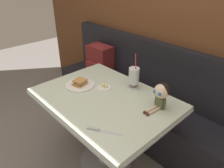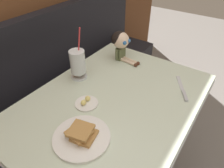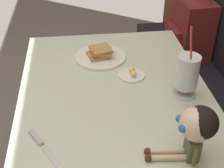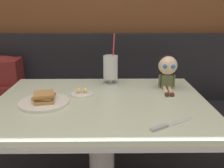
{
  "view_description": "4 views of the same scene",
  "coord_description": "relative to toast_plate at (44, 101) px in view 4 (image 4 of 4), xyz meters",
  "views": [
    {
      "loc": [
        1.08,
        -0.75,
        1.65
      ],
      "look_at": [
        0.0,
        0.26,
        0.83
      ],
      "focal_mm": 33.91,
      "sensor_mm": 36.0,
      "label": 1
    },
    {
      "loc": [
        -0.67,
        -0.28,
        1.46
      ],
      "look_at": [
        0.03,
        0.21,
        0.81
      ],
      "focal_mm": 32.55,
      "sensor_mm": 36.0,
      "label": 2
    },
    {
      "loc": [
        1.07,
        0.04,
        1.53
      ],
      "look_at": [
        0.1,
        0.16,
        0.85
      ],
      "focal_mm": 50.99,
      "sensor_mm": 36.0,
      "label": 3
    },
    {
      "loc": [
        0.04,
        -1.0,
        1.21
      ],
      "look_at": [
        0.06,
        0.14,
        0.84
      ],
      "focal_mm": 39.25,
      "sensor_mm": 36.0,
      "label": 4
    }
  ],
  "objects": [
    {
      "name": "wood_panel_wall",
      "position": [
        0.28,
        0.91,
        0.44
      ],
      "size": [
        4.4,
        0.08,
        2.4
      ],
      "primitive_type": "cube",
      "color": "brown",
      "rests_on": "ground"
    },
    {
      "name": "booth_bench",
      "position": [
        0.28,
        0.66,
        -0.43
      ],
      "size": [
        2.6,
        0.48,
        1.0
      ],
      "color": "black",
      "rests_on": "ground"
    },
    {
      "name": "diner_table",
      "position": [
        0.28,
        0.04,
        -0.21
      ],
      "size": [
        1.11,
        0.81,
        0.74
      ],
      "color": "beige",
      "rests_on": "ground"
    },
    {
      "name": "toast_plate",
      "position": [
        0.0,
        0.0,
        0.0
      ],
      "size": [
        0.25,
        0.25,
        0.06
      ],
      "color": "white",
      "rests_on": "diner_table"
    },
    {
      "name": "milkshake_glass",
      "position": [
        0.34,
        0.32,
        0.09
      ],
      "size": [
        0.1,
        0.1,
        0.32
      ],
      "color": "silver",
      "rests_on": "diner_table"
    },
    {
      "name": "butter_saucer",
      "position": [
        0.18,
        0.13,
        -0.01
      ],
      "size": [
        0.12,
        0.12,
        0.04
      ],
      "color": "white",
      "rests_on": "diner_table"
    },
    {
      "name": "butter_knife",
      "position": [
        0.56,
        -0.25,
        -0.01
      ],
      "size": [
        0.21,
        0.14,
        0.01
      ],
      "color": "silver",
      "rests_on": "diner_table"
    },
    {
      "name": "seated_doll",
      "position": [
        0.67,
        0.24,
        0.11
      ],
      "size": [
        0.12,
        0.22,
        0.2
      ],
      "color": "#5B6642",
      "rests_on": "diner_table"
    },
    {
      "name": "backpack",
      "position": [
        -0.5,
        0.64,
        -0.1
      ],
      "size": [
        0.31,
        0.26,
        0.41
      ],
      "color": "maroon",
      "rests_on": "booth_bench"
    }
  ]
}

